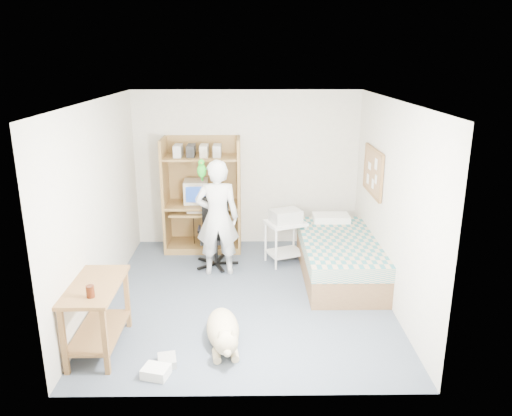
# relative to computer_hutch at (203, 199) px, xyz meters

# --- Properties ---
(floor) EXTENTS (4.00, 4.00, 0.00)m
(floor) POSITION_rel_computer_hutch_xyz_m (0.70, -1.74, -0.82)
(floor) COLOR #4D5869
(floor) RESTS_ON ground
(wall_back) EXTENTS (3.60, 0.02, 2.50)m
(wall_back) POSITION_rel_computer_hutch_xyz_m (0.70, 0.26, 0.43)
(wall_back) COLOR silver
(wall_back) RESTS_ON floor
(wall_right) EXTENTS (0.02, 4.00, 2.50)m
(wall_right) POSITION_rel_computer_hutch_xyz_m (2.50, -1.74, 0.43)
(wall_right) COLOR silver
(wall_right) RESTS_ON floor
(wall_left) EXTENTS (0.02, 4.00, 2.50)m
(wall_left) POSITION_rel_computer_hutch_xyz_m (-1.10, -1.74, 0.43)
(wall_left) COLOR silver
(wall_left) RESTS_ON floor
(ceiling) EXTENTS (3.60, 4.00, 0.02)m
(ceiling) POSITION_rel_computer_hutch_xyz_m (0.70, -1.74, 1.68)
(ceiling) COLOR white
(ceiling) RESTS_ON wall_back
(computer_hutch) EXTENTS (1.20, 0.63, 1.80)m
(computer_hutch) POSITION_rel_computer_hutch_xyz_m (0.00, 0.00, 0.00)
(computer_hutch) COLOR brown
(computer_hutch) RESTS_ON floor
(bed) EXTENTS (1.02, 2.02, 0.66)m
(bed) POSITION_rel_computer_hutch_xyz_m (2.00, -1.12, -0.53)
(bed) COLOR brown
(bed) RESTS_ON floor
(side_desk) EXTENTS (0.50, 1.00, 0.75)m
(side_desk) POSITION_rel_computer_hutch_xyz_m (-0.85, -2.94, -0.33)
(side_desk) COLOR brown
(side_desk) RESTS_ON floor
(corkboard) EXTENTS (0.04, 0.94, 0.66)m
(corkboard) POSITION_rel_computer_hutch_xyz_m (2.47, -0.84, 0.63)
(corkboard) COLOR olive
(corkboard) RESTS_ON wall_right
(office_chair) EXTENTS (0.56, 0.56, 1.00)m
(office_chair) POSITION_rel_computer_hutch_xyz_m (0.24, -0.69, -0.46)
(office_chair) COLOR black
(office_chair) RESTS_ON floor
(person) EXTENTS (0.63, 0.43, 1.66)m
(person) POSITION_rel_computer_hutch_xyz_m (0.29, -1.00, 0.01)
(person) COLOR silver
(person) RESTS_ON floor
(parrot) EXTENTS (0.12, 0.21, 0.34)m
(parrot) POSITION_rel_computer_hutch_xyz_m (0.09, -0.98, 0.70)
(parrot) COLOR #127F14
(parrot) RESTS_ON person
(dog) EXTENTS (0.45, 1.09, 0.41)m
(dog) POSITION_rel_computer_hutch_xyz_m (0.46, -2.90, -0.64)
(dog) COLOR #C7B185
(dog) RESTS_ON floor
(printer_cart) EXTENTS (0.67, 0.61, 0.65)m
(printer_cart) POSITION_rel_computer_hutch_xyz_m (1.28, -0.64, -0.39)
(printer_cart) COLOR white
(printer_cart) RESTS_ON floor
(printer) EXTENTS (0.51, 0.46, 0.18)m
(printer) POSITION_rel_computer_hutch_xyz_m (1.28, -0.64, -0.08)
(printer) COLOR #B7B8B3
(printer) RESTS_ON printer_cart
(crt_monitor) EXTENTS (0.39, 0.42, 0.36)m
(crt_monitor) POSITION_rel_computer_hutch_xyz_m (-0.10, 0.01, 0.13)
(crt_monitor) COLOR beige
(crt_monitor) RESTS_ON computer_hutch
(keyboard) EXTENTS (0.45, 0.17, 0.03)m
(keyboard) POSITION_rel_computer_hutch_xyz_m (-0.01, -0.16, -0.15)
(keyboard) COLOR beige
(keyboard) RESTS_ON computer_hutch
(pencil_cup) EXTENTS (0.08, 0.08, 0.12)m
(pencil_cup) POSITION_rel_computer_hutch_xyz_m (0.36, -0.09, -0.00)
(pencil_cup) COLOR gold
(pencil_cup) RESTS_ON computer_hutch
(drink_glass) EXTENTS (0.08, 0.08, 0.12)m
(drink_glass) POSITION_rel_computer_hutch_xyz_m (-0.80, -3.22, -0.01)
(drink_glass) COLOR #40180A
(drink_glass) RESTS_ON side_desk
(floor_box_a) EXTENTS (0.29, 0.26, 0.10)m
(floor_box_a) POSITION_rel_computer_hutch_xyz_m (-0.17, -3.43, -0.77)
(floor_box_a) COLOR white
(floor_box_a) RESTS_ON floor
(floor_box_b) EXTENTS (0.22, 0.25, 0.08)m
(floor_box_b) POSITION_rel_computer_hutch_xyz_m (-0.09, -3.24, -0.78)
(floor_box_b) COLOR #B6B6B1
(floor_box_b) RESTS_ON floor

